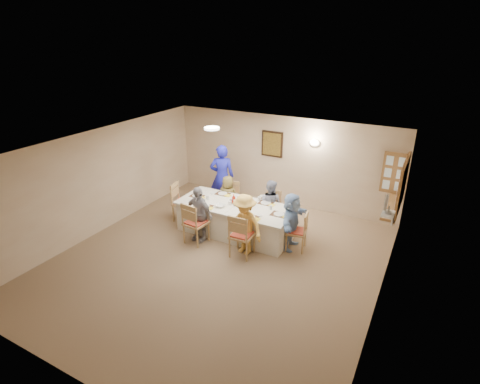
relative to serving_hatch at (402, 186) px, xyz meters
The scene contains 49 objects.
ground 4.28m from the serving_hatch, 143.22° to the right, with size 7.00×7.00×0.00m, color #806548.
room_walls 4.01m from the serving_hatch, 143.22° to the right, with size 7.00×7.00×7.00m.
wall_picture 3.67m from the serving_hatch, 163.15° to the left, with size 0.62×0.05×0.72m.
wall_sconce 2.56m from the serving_hatch, 155.76° to the left, with size 0.26×0.09×0.18m, color white.
ceiling_light 4.41m from the serving_hatch, 167.93° to the right, with size 0.36×0.36×0.05m, color white.
serving_hatch is the anchor object (origin of this frame).
hatch_sill 0.54m from the serving_hatch, behind, with size 0.30×1.50×0.05m, color brown.
shutter_door 0.80m from the serving_hatch, 108.89° to the left, with size 0.55×0.04×1.00m, color brown.
fan_shelf 1.36m from the serving_hatch, 93.39° to the right, with size 0.22×0.36×0.03m, color white.
desk_fan 1.36m from the serving_hatch, 94.66° to the right, with size 0.30×0.30×0.28m, color #A5A5A8, non-canonical shape.
dining_table 3.81m from the serving_hatch, 161.91° to the right, with size 2.81×1.19×0.76m, color beige.
chair_back_left 4.21m from the serving_hatch, behind, with size 0.44×0.44×0.91m, color tan, non-canonical shape.
chair_back_right 3.07m from the serving_hatch, behind, with size 0.43×0.43×0.89m, color tan, non-canonical shape.
chair_front_left 4.60m from the serving_hatch, 154.58° to the right, with size 0.49×0.49×1.03m, color tan, non-canonical shape.
chair_front_right 3.59m from the serving_hatch, 146.00° to the right, with size 0.49×0.49×1.03m, color tan, non-canonical shape.
chair_left_end 5.24m from the serving_hatch, 167.29° to the right, with size 0.48×0.48×1.00m, color tan, non-canonical shape.
chair_right_end 2.45m from the serving_hatch, 149.41° to the right, with size 0.44×0.44×0.92m, color tan, non-canonical shape.
diner_back_left 4.19m from the serving_hatch, behind, with size 0.62×0.47×1.15m, color brown.
diner_back_right 3.03m from the serving_hatch, behind, with size 0.63×0.50×1.26m, color #848AAA.
diner_front_left 4.52m from the serving_hatch, 155.98° to the right, with size 0.83×0.44×1.34m, color #93919B.
diner_front_right 3.48m from the serving_hatch, 147.68° to the right, with size 0.98×0.69×1.39m, color #FDC357.
diner_right_end 2.48m from the serving_hatch, 151.03° to the right, with size 0.42×1.24×1.33m, color #92B9EF.
caregiver 4.55m from the serving_hatch, behind, with size 0.78×0.69×1.80m, color #1F23BB.
placemat_fl 4.41m from the serving_hatch, 159.11° to the right, with size 0.37×0.28×0.01m, color #472B19.
plate_fl 4.41m from the serving_hatch, 159.11° to the right, with size 0.24×0.24×0.02m, color white.
napkin_fl 4.26m from the serving_hatch, 157.59° to the right, with size 0.14×0.14×0.01m, color yellow.
placemat_fr 3.34m from the serving_hatch, 151.55° to the right, with size 0.37×0.28×0.01m, color #472B19.
plate_fr 3.34m from the serving_hatch, 151.55° to the right, with size 0.22×0.22×0.01m, color white.
napkin_fr 3.21m from the serving_hatch, 149.17° to the right, with size 0.15×0.15×0.01m, color yellow.
placemat_bl 4.19m from the serving_hatch, behind, with size 0.36×0.27×0.01m, color #472B19.
plate_bl 4.19m from the serving_hatch, behind, with size 0.23×0.23×0.01m, color white.
napkin_bl 4.02m from the serving_hatch, 168.91° to the right, with size 0.15×0.15×0.01m, color yellow.
placemat_br 3.04m from the serving_hatch, 166.05° to the right, with size 0.35×0.26×0.01m, color #472B19.
plate_br 3.04m from the serving_hatch, 166.05° to the right, with size 0.24×0.24×0.02m, color white.
napkin_br 2.88m from the serving_hatch, 164.17° to the right, with size 0.13×0.13×0.01m, color yellow.
placemat_le 4.76m from the serving_hatch, 166.08° to the right, with size 0.34×0.26×0.01m, color #472B19.
plate_le 4.76m from the serving_hatch, 166.08° to the right, with size 0.23×0.23×0.01m, color white.
napkin_le 4.60m from the serving_hatch, 164.92° to the right, with size 0.13×0.13×0.01m, color yellow.
placemat_re 2.70m from the serving_hatch, 154.23° to the right, with size 0.37×0.27×0.01m, color #472B19.
plate_re 2.70m from the serving_hatch, 154.23° to the right, with size 0.24×0.24×0.02m, color white.
napkin_re 2.57m from the serving_hatch, 151.37° to the right, with size 0.13×0.13×0.01m, color yellow.
teacup_a 4.58m from the serving_hatch, 161.14° to the right, with size 0.14×0.14×0.08m, color white.
teacup_b 3.21m from the serving_hatch, 168.32° to the right, with size 0.12×0.12×0.09m, color white.
bowl_a 4.04m from the serving_hatch, 159.44° to the right, with size 0.24×0.24×0.06m, color white.
bowl_b 3.36m from the serving_hatch, 163.86° to the right, with size 0.19×0.19×0.06m, color white.
condiment_ketchup 3.75m from the serving_hatch, 162.83° to the right, with size 0.10×0.11×0.24m, color #B5200F.
condiment_brown 3.62m from the serving_hatch, 161.92° to the right, with size 0.12×0.13×0.23m, color #412D11.
condiment_malt 3.63m from the serving_hatch, 161.31° to the right, with size 0.12×0.12×0.14m, color #412D11.
drinking_glass 3.83m from the serving_hatch, 163.34° to the right, with size 0.07×0.07×0.10m, color silver.
Camera 1 is at (3.65, -5.79, 4.50)m, focal length 28.00 mm.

